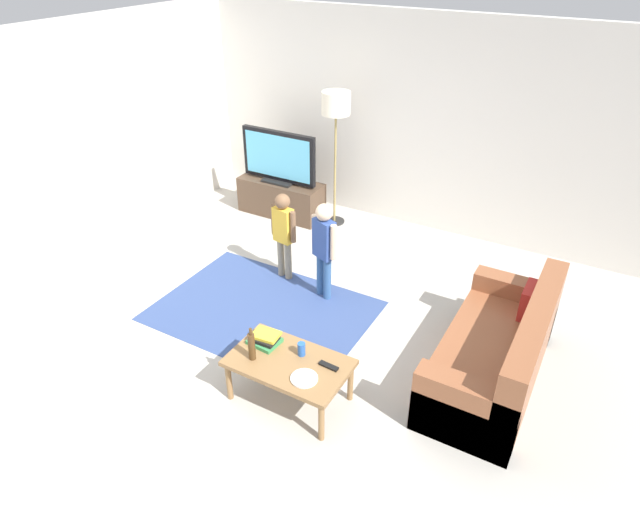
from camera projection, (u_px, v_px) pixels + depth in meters
name	position (u px, v px, depth m)	size (l,w,h in m)	color
ground	(290.00, 340.00, 5.44)	(7.80, 7.80, 0.00)	#B2ADA3
wall_back	(414.00, 124.00, 6.99)	(6.00, 0.12, 2.70)	silver
wall_left	(54.00, 156.00, 6.02)	(0.12, 6.00, 2.70)	silver
area_rug	(263.00, 311.00, 5.84)	(2.20, 1.60, 0.01)	#33477A
tv_stand	(281.00, 198.00, 7.70)	(1.20, 0.44, 0.50)	#4C3828
tv	(279.00, 158.00, 7.38)	(1.10, 0.28, 0.71)	black
couch	(501.00, 356.00, 4.80)	(0.80, 1.80, 0.86)	brown
floor_lamp	(336.00, 111.00, 6.83)	(0.36, 0.36, 1.78)	#262626
child_near_tv	(283.00, 229.00, 6.11)	(0.35, 0.17, 1.04)	gray
child_center	(324.00, 243.00, 5.75)	(0.35, 0.21, 1.11)	#33598C
coffee_table	(289.00, 365.00, 4.57)	(1.00, 0.60, 0.42)	olive
book_stack	(265.00, 339.00, 4.73)	(0.27, 0.23, 0.09)	#388C4C
bottle	(252.00, 346.00, 4.51)	(0.06, 0.06, 0.31)	#4C3319
tv_remote	(329.00, 366.00, 4.48)	(0.17, 0.05, 0.02)	black
soda_can	(301.00, 349.00, 4.59)	(0.07, 0.07, 0.12)	#2659B2
plate	(304.00, 378.00, 4.36)	(0.22, 0.22, 0.02)	white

